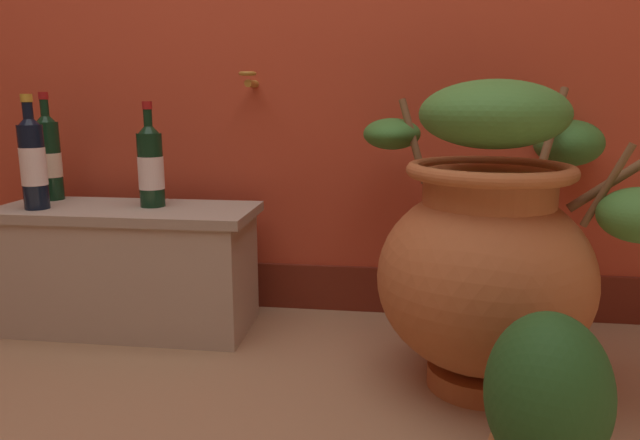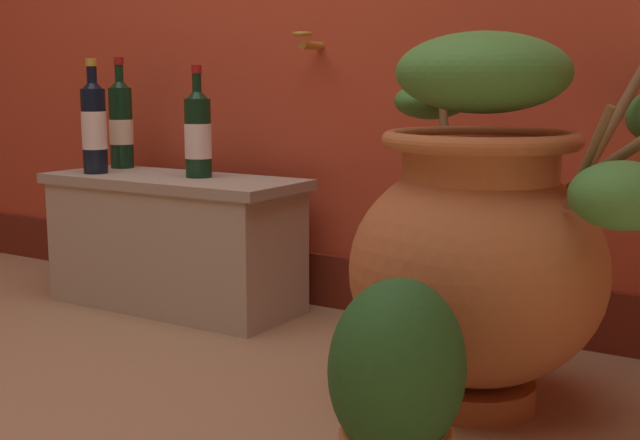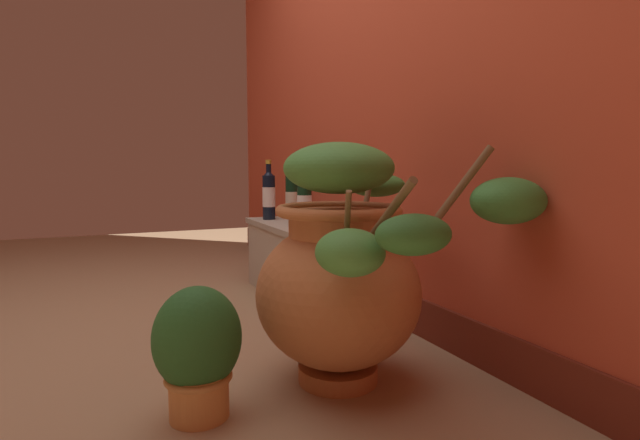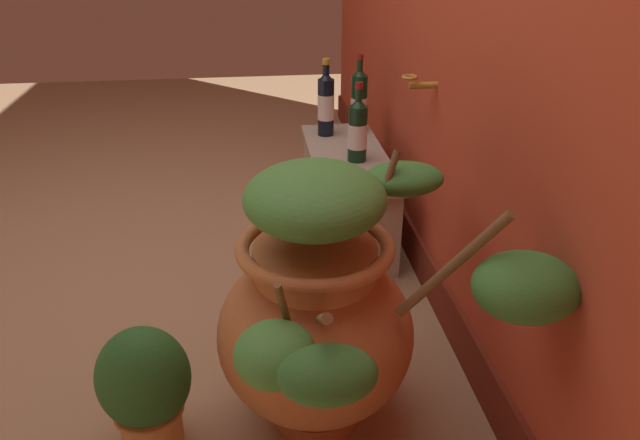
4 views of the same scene
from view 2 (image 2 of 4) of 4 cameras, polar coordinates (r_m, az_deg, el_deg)
ground_plane at (r=1.76m, az=-18.11°, el=-13.76°), size 7.00×7.00×0.00m
terracotta_urn at (r=1.77m, az=11.44°, el=-0.76°), size 0.84×0.80×0.78m
stone_ledge at (r=2.57m, az=-9.84°, el=-1.16°), size 0.81×0.32×0.40m
wine_bottle_left at (r=2.49m, az=-8.28°, el=5.93°), size 0.08×0.08×0.33m
wine_bottle_middle at (r=2.66m, az=-15.08°, el=6.31°), size 0.08×0.08×0.35m
wine_bottle_right at (r=2.81m, az=-13.35°, el=6.49°), size 0.08×0.08×0.35m
potted_shrub at (r=1.38m, az=5.24°, el=-11.29°), size 0.22×0.25×0.37m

